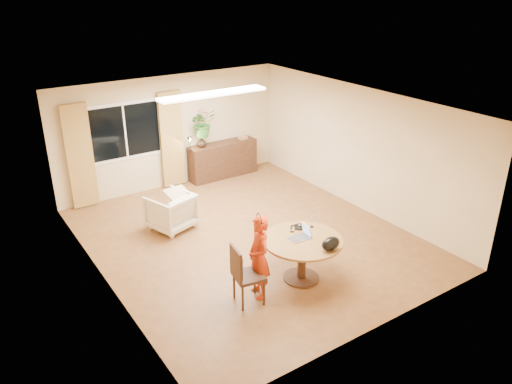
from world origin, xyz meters
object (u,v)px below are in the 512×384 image
dining_table (302,248)px  child (259,257)px  armchair (171,211)px  sideboard (223,160)px  dining_chair (249,274)px

dining_table → child: size_ratio=0.95×
child → armchair: 2.86m
child → armchair: child is taller
child → sideboard: child is taller
sideboard → dining_table: bearing=-104.8°
dining_table → sideboard: sideboard is taller
armchair → sideboard: size_ratio=0.46×
dining_table → child: child is taller
dining_table → sideboard: 4.83m
dining_chair → armchair: dining_chair is taller
dining_table → child: 0.85m
armchair → dining_chair: bearing=71.6°
dining_table → sideboard: (1.24, 4.67, -0.15)m
armchair → sideboard: 2.89m
dining_chair → child: child is taller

